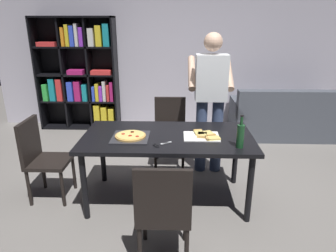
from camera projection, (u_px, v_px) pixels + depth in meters
name	position (u px, v px, depth m)	size (l,w,h in m)	color
ground_plane	(168.00, 198.00, 3.35)	(12.00, 12.00, 0.00)	gray
back_wall	(172.00, 49.00, 5.34)	(6.40, 0.10, 2.80)	#BCB7C6
dining_table	(168.00, 142.00, 3.13)	(1.75, 0.91, 0.75)	black
chair_near_camera	(164.00, 208.00, 2.30)	(0.42, 0.42, 0.90)	black
chair_far_side	(170.00, 127.00, 4.07)	(0.42, 0.42, 0.90)	black
chair_left_end	(41.00, 155.00, 3.22)	(0.42, 0.42, 0.90)	black
couch	(284.00, 119.00, 5.07)	(1.70, 0.86, 0.85)	#4C515B
bookshelf	(81.00, 75.00, 5.33)	(1.40, 0.35, 1.95)	black
person_serving_pizza	(211.00, 96.00, 3.69)	(0.55, 0.54, 1.75)	#38476B
pepperoni_pizza_on_tray	(130.00, 136.00, 3.04)	(0.37, 0.37, 0.04)	#2D2D33
pizza_slices_on_towel	(203.00, 136.00, 3.06)	(0.36, 0.29, 0.03)	white
wine_bottle	(240.00, 135.00, 2.77)	(0.07, 0.07, 0.32)	#194723
kitchen_scissors	(160.00, 144.00, 2.86)	(0.19, 0.15, 0.01)	silver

